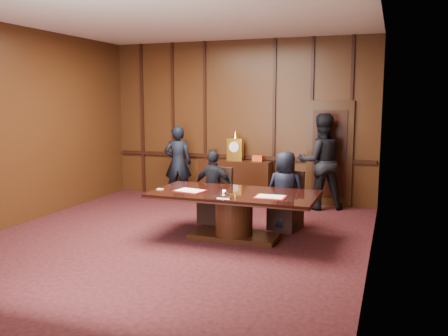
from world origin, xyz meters
name	(u,v)px	position (x,y,z in m)	size (l,w,h in m)	color
room	(176,132)	(0.07, 0.14, 1.72)	(7.00, 7.04, 3.50)	black
sideboard	(235,179)	(0.00, 3.26, 0.49)	(1.60, 0.45, 1.54)	black
conference_table	(234,208)	(0.90, 0.49, 0.51)	(2.62, 1.32, 0.76)	black
folder_left	(190,191)	(0.20, 0.33, 0.77)	(0.51, 0.41, 0.02)	#A8130F
folder_right	(270,197)	(1.54, 0.29, 0.77)	(0.47, 0.34, 0.02)	#A8130F
inkstand	(225,194)	(0.90, 0.04, 0.81)	(0.20, 0.14, 0.12)	white
notepad	(160,189)	(-0.31, 0.29, 0.77)	(0.10, 0.07, 0.01)	tan
chair_left	(216,206)	(0.26, 1.36, 0.29)	(0.57, 0.57, 0.99)	black
chair_right	(286,212)	(1.56, 1.36, 0.29)	(0.58, 0.58, 0.99)	black
signatory_left	(214,188)	(0.25, 1.29, 0.65)	(0.77, 0.32, 1.31)	black
signatory_right	(285,191)	(1.55, 1.29, 0.68)	(0.66, 0.43, 1.36)	black
witness_left	(178,163)	(-1.24, 2.95, 0.82)	(0.60, 0.39, 1.65)	black
witness_right	(321,162)	(1.88, 3.10, 0.97)	(0.94, 0.74, 1.94)	black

